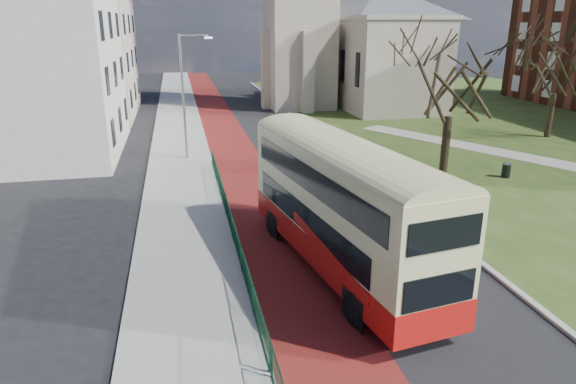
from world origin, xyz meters
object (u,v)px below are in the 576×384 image
object	(u,v)px
bus	(342,201)
litter_bin	(506,170)
winter_tree_near	(454,65)
winter_tree_far	(559,58)
streetlamp	(185,91)

from	to	relation	value
bus	litter_bin	bearing A→B (deg)	25.94
winter_tree_near	winter_tree_far	distance (m)	16.35
winter_tree_far	litter_bin	xyz separation A→B (m)	(-10.05, -9.36, -5.71)
litter_bin	streetlamp	bearing A→B (deg)	155.76
bus	streetlamp	bearing A→B (deg)	96.83
streetlamp	bus	size ratio (longest dim) A/B	0.68
litter_bin	bus	bearing A→B (deg)	-144.92
bus	winter_tree_near	world-z (taller)	winter_tree_near
winter_tree_near	litter_bin	size ratio (longest dim) A/B	10.98
winter_tree_near	winter_tree_far	size ratio (longest dim) A/B	1.07
streetlamp	winter_tree_near	distance (m)	16.51
streetlamp	winter_tree_far	distance (m)	28.38
streetlamp	litter_bin	xyz separation A→B (m)	(18.27, -8.23, -4.12)
bus	winter_tree_near	distance (m)	14.26
winter_tree_far	litter_bin	size ratio (longest dim) A/B	10.31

